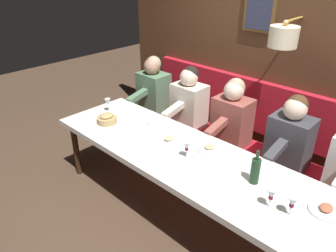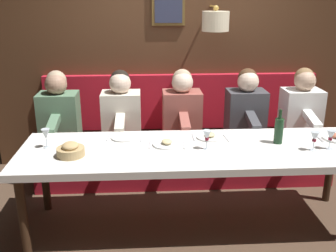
{
  "view_description": "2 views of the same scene",
  "coord_description": "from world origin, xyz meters",
  "px_view_note": "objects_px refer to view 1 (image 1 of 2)",
  "views": [
    {
      "loc": [
        -1.93,
        -1.66,
        2.35
      ],
      "look_at": [
        0.05,
        0.23,
        0.92
      ],
      "focal_mm": 33.92,
      "sensor_mm": 36.0,
      "label": 1
    },
    {
      "loc": [
        -3.01,
        0.42,
        1.96
      ],
      "look_at": [
        0.05,
        0.23,
        0.92
      ],
      "focal_mm": 41.58,
      "sensor_mm": 36.0,
      "label": 2
    }
  ],
  "objects_px": {
    "wine_glass_1": "(292,203)",
    "wine_bottle": "(255,170)",
    "wine_glass_3": "(271,195)",
    "bread_bowl": "(107,119)",
    "wine_glass_0": "(108,102)",
    "dining_table": "(182,158)",
    "diner_middle": "(232,115)",
    "wine_glass_2": "(187,147)",
    "diner_near": "(290,136)",
    "diner_far": "(189,100)",
    "diner_farthest": "(153,87)"
  },
  "relations": [
    {
      "from": "wine_bottle",
      "to": "dining_table",
      "type": "bearing_deg",
      "value": 95.24
    },
    {
      "from": "diner_farthest",
      "to": "wine_glass_1",
      "type": "xyz_separation_m",
      "value": [
        -0.98,
        -2.41,
        0.04
      ]
    },
    {
      "from": "dining_table",
      "to": "wine_glass_1",
      "type": "xyz_separation_m",
      "value": [
        -0.09,
        -1.1,
        0.17
      ]
    },
    {
      "from": "dining_table",
      "to": "wine_glass_2",
      "type": "relative_size",
      "value": 17.97
    },
    {
      "from": "diner_middle",
      "to": "wine_bottle",
      "type": "height_order",
      "value": "diner_middle"
    },
    {
      "from": "diner_near",
      "to": "wine_glass_0",
      "type": "distance_m",
      "value": 2.06
    },
    {
      "from": "diner_middle",
      "to": "diner_farthest",
      "type": "distance_m",
      "value": 1.27
    },
    {
      "from": "wine_glass_2",
      "to": "wine_glass_1",
      "type": "bearing_deg",
      "value": -93.34
    },
    {
      "from": "diner_far",
      "to": "diner_farthest",
      "type": "bearing_deg",
      "value": 90.0
    },
    {
      "from": "diner_near",
      "to": "diner_middle",
      "type": "xyz_separation_m",
      "value": [
        0.0,
        0.68,
        0.0
      ]
    },
    {
      "from": "dining_table",
      "to": "diner_near",
      "type": "bearing_deg",
      "value": -36.21
    },
    {
      "from": "wine_glass_1",
      "to": "wine_bottle",
      "type": "distance_m",
      "value": 0.41
    },
    {
      "from": "wine_glass_2",
      "to": "bread_bowl",
      "type": "relative_size",
      "value": 0.75
    },
    {
      "from": "dining_table",
      "to": "wine_glass_2",
      "type": "distance_m",
      "value": 0.2
    },
    {
      "from": "wine_glass_3",
      "to": "bread_bowl",
      "type": "bearing_deg",
      "value": 89.88
    },
    {
      "from": "wine_glass_1",
      "to": "diner_near",
      "type": "bearing_deg",
      "value": 25.12
    },
    {
      "from": "wine_bottle",
      "to": "bread_bowl",
      "type": "distance_m",
      "value": 1.75
    },
    {
      "from": "wine_glass_1",
      "to": "diner_far",
      "type": "bearing_deg",
      "value": 61.15
    },
    {
      "from": "dining_table",
      "to": "wine_glass_0",
      "type": "relative_size",
      "value": 17.97
    },
    {
      "from": "dining_table",
      "to": "diner_near",
      "type": "xyz_separation_m",
      "value": [
        0.88,
        -0.65,
        0.13
      ]
    },
    {
      "from": "diner_middle",
      "to": "bread_bowl",
      "type": "bearing_deg",
      "value": 135.4
    },
    {
      "from": "dining_table",
      "to": "diner_middle",
      "type": "height_order",
      "value": "diner_middle"
    },
    {
      "from": "dining_table",
      "to": "bread_bowl",
      "type": "relative_size",
      "value": 13.4
    },
    {
      "from": "dining_table",
      "to": "wine_glass_0",
      "type": "height_order",
      "value": "wine_glass_0"
    },
    {
      "from": "wine_bottle",
      "to": "diner_near",
      "type": "bearing_deg",
      "value": 5.32
    },
    {
      "from": "wine_glass_3",
      "to": "wine_glass_0",
      "type": "bearing_deg",
      "value": 84.88
    },
    {
      "from": "dining_table",
      "to": "wine_bottle",
      "type": "bearing_deg",
      "value": -84.76
    },
    {
      "from": "wine_glass_1",
      "to": "wine_glass_3",
      "type": "xyz_separation_m",
      "value": [
        -0.02,
        0.15,
        0.0
      ]
    },
    {
      "from": "dining_table",
      "to": "wine_glass_0",
      "type": "distance_m",
      "value": 1.26
    },
    {
      "from": "diner_near",
      "to": "wine_glass_0",
      "type": "bearing_deg",
      "value": 112.94
    },
    {
      "from": "diner_near",
      "to": "bread_bowl",
      "type": "bearing_deg",
      "value": 120.92
    },
    {
      "from": "diner_far",
      "to": "wine_glass_3",
      "type": "relative_size",
      "value": 4.82
    },
    {
      "from": "dining_table",
      "to": "diner_farthest",
      "type": "relative_size",
      "value": 3.73
    },
    {
      "from": "diner_near",
      "to": "diner_farthest",
      "type": "xyz_separation_m",
      "value": [
        0.0,
        1.96,
        0.0
      ]
    },
    {
      "from": "diner_far",
      "to": "wine_glass_1",
      "type": "relative_size",
      "value": 4.82
    },
    {
      "from": "diner_near",
      "to": "wine_glass_3",
      "type": "relative_size",
      "value": 4.82
    },
    {
      "from": "wine_glass_2",
      "to": "bread_bowl",
      "type": "bearing_deg",
      "value": 94.09
    },
    {
      "from": "dining_table",
      "to": "diner_middle",
      "type": "distance_m",
      "value": 0.89
    },
    {
      "from": "diner_farthest",
      "to": "dining_table",
      "type": "bearing_deg",
      "value": -123.96
    },
    {
      "from": "wine_glass_0",
      "to": "dining_table",
      "type": "bearing_deg",
      "value": -93.65
    },
    {
      "from": "wine_glass_0",
      "to": "wine_glass_3",
      "type": "distance_m",
      "value": 2.22
    },
    {
      "from": "diner_far",
      "to": "wine_glass_0",
      "type": "height_order",
      "value": "diner_far"
    },
    {
      "from": "wine_glass_3",
      "to": "bread_bowl",
      "type": "xyz_separation_m",
      "value": [
        0.0,
        1.97,
        -0.07
      ]
    },
    {
      "from": "wine_glass_2",
      "to": "wine_bottle",
      "type": "distance_m",
      "value": 0.65
    },
    {
      "from": "wine_glass_2",
      "to": "wine_glass_0",
      "type": "bearing_deg",
      "value": 85.08
    },
    {
      "from": "wine_glass_2",
      "to": "dining_table",
      "type": "bearing_deg",
      "value": 67.33
    },
    {
      "from": "dining_table",
      "to": "diner_far",
      "type": "distance_m",
      "value": 1.11
    },
    {
      "from": "diner_near",
      "to": "wine_glass_1",
      "type": "relative_size",
      "value": 4.82
    },
    {
      "from": "dining_table",
      "to": "wine_glass_1",
      "type": "distance_m",
      "value": 1.12
    },
    {
      "from": "wine_glass_0",
      "to": "bread_bowl",
      "type": "bearing_deg",
      "value": -129.78
    }
  ]
}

